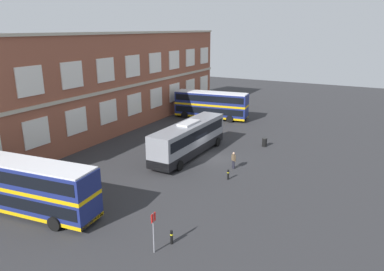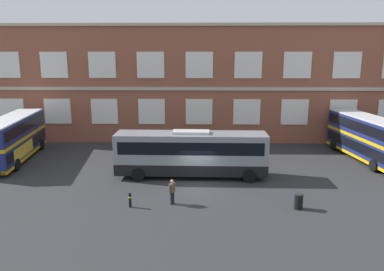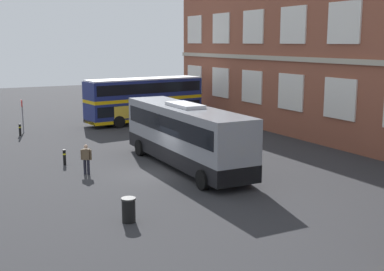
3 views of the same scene
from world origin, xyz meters
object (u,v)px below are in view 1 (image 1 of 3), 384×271
Objects in this scene: station_litter_bin at (265,142)px; double_decker_middle at (211,105)px; bus_stand_flag at (154,229)px; waiting_passenger at (234,160)px; safety_bollard_west at (171,237)px; safety_bollard_east at (228,174)px; double_decker_near at (29,187)px; touring_coach at (189,139)px.

double_decker_middle is at bearing 50.84° from station_litter_bin.
waiting_passenger is at bearing 3.41° from bus_stand_flag.
double_decker_middle is at bearing 19.64° from bus_stand_flag.
station_litter_bin is (-9.21, -11.30, -1.63)m from double_decker_middle.
double_decker_middle reaches higher than safety_bollard_west.
double_decker_middle is 6.61× the size of waiting_passenger.
safety_bollard_east is at bearing -150.65° from double_decker_middle.
bus_stand_flag is at bearing -160.36° from double_decker_middle.
double_decker_middle is 14.67m from station_litter_bin.
double_decker_near is 18.39m from waiting_passenger.
double_decker_near is at bearing -178.67° from double_decker_middle.
station_litter_bin is at bearing -41.38° from touring_coach.
bus_stand_flag is at bearing 160.35° from safety_bollard_west.
touring_coach is 16.59m from safety_bollard_west.
double_decker_near reaches higher than safety_bollard_west.
safety_bollard_east is at bearing 4.02° from safety_bollard_west.
touring_coach is 4.46× the size of bus_stand_flag.
waiting_passenger reaches higher than safety_bollard_west.
double_decker_near is 32.81m from double_decker_middle.
station_litter_bin is at bearing 1.99° from safety_bollard_west.
double_decker_near is at bearing 165.34° from touring_coach.
double_decker_near is at bearing 91.38° from bus_stand_flag.
station_litter_bin is (23.33, 0.31, -1.12)m from bus_stand_flag.
bus_stand_flag is at bearing -178.51° from safety_bollard_east.
double_decker_near is at bearing 140.41° from safety_bollard_east.
safety_bollard_east is at bearing -121.56° from touring_coach.
double_decker_middle is 10.91× the size of station_litter_bin.
station_litter_bin is at bearing -24.08° from double_decker_near.
double_decker_near is 10.86m from bus_stand_flag.
station_litter_bin is (23.59, -10.54, -1.63)m from double_decker_near.
waiting_passenger is 1.79× the size of safety_bollard_east.
double_decker_middle reaches higher than station_litter_bin.
waiting_passenger is at bearing -32.82° from double_decker_near.
touring_coach is 11.68× the size of station_litter_bin.
touring_coach is 12.67× the size of safety_bollard_west.
touring_coach is 17.53m from bus_stand_flag.
touring_coach is at bearing 58.44° from safety_bollard_east.
safety_bollard_west is at bearing -175.98° from safety_bollard_east.
safety_bollard_west is at bearing -19.65° from bus_stand_flag.
safety_bollard_west and safety_bollard_east have the same top height.
touring_coach is 9.51m from station_litter_bin.
double_decker_near is 0.93× the size of touring_coach.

